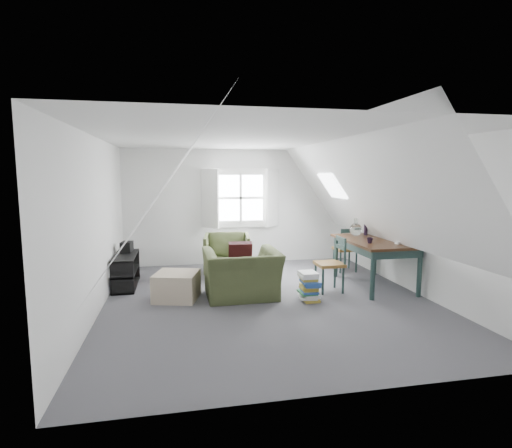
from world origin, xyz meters
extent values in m
plane|color=#4C4B51|center=(0.00, 0.00, 0.00)|extent=(5.50, 5.50, 0.00)
plane|color=white|center=(0.00, 0.00, 2.50)|extent=(5.50, 5.50, 0.00)
plane|color=silver|center=(0.00, 2.75, 1.25)|extent=(5.00, 0.00, 5.00)
plane|color=silver|center=(0.00, -2.75, 1.25)|extent=(5.00, 0.00, 5.00)
plane|color=silver|center=(-2.50, 0.00, 1.25)|extent=(0.00, 5.50, 5.50)
plane|color=silver|center=(2.50, 0.00, 1.25)|extent=(0.00, 5.50, 5.50)
plane|color=white|center=(-1.55, 0.00, 1.78)|extent=(3.19, 5.50, 4.48)
plane|color=white|center=(1.55, 0.00, 1.78)|extent=(3.19, 5.50, 4.48)
cube|color=white|center=(0.00, 2.73, 1.45)|extent=(1.30, 0.04, 1.30)
cube|color=white|center=(-0.68, 2.57, 1.45)|extent=(0.35, 0.35, 1.25)
cube|color=white|center=(0.68, 2.57, 1.45)|extent=(0.35, 0.35, 1.25)
cube|color=white|center=(0.00, 2.72, 1.45)|extent=(1.00, 0.02, 1.00)
cube|color=white|center=(0.00, 2.70, 1.45)|extent=(1.08, 0.04, 0.05)
cube|color=white|center=(0.00, 2.70, 1.45)|extent=(0.05, 0.04, 1.08)
cube|color=white|center=(1.55, 1.30, 1.75)|extent=(0.35, 0.75, 0.47)
imported|color=#3F4828|center=(-0.38, 0.24, 0.00)|extent=(1.19, 1.05, 0.76)
imported|color=#3F4828|center=(-0.44, 1.71, 0.00)|extent=(0.98, 1.00, 0.82)
cube|color=#3B1014|center=(-0.38, 0.39, 0.69)|extent=(0.39, 0.25, 0.39)
cube|color=tan|center=(-1.41, 0.34, 0.21)|extent=(0.79, 0.79, 0.43)
cube|color=black|center=(2.01, 0.44, 0.80)|extent=(0.99, 1.65, 0.04)
cube|color=#213734|center=(2.01, 0.44, 0.71)|extent=(0.88, 1.54, 0.13)
cylinder|color=#213734|center=(1.61, -0.30, 0.39)|extent=(0.08, 0.08, 0.78)
cylinder|color=#213734|center=(2.42, -0.30, 0.39)|extent=(0.08, 0.08, 0.78)
cylinder|color=#213734|center=(1.61, 1.17, 0.39)|extent=(0.08, 0.08, 0.78)
cylinder|color=#213734|center=(2.42, 1.17, 0.39)|extent=(0.08, 0.08, 0.78)
sphere|color=silver|center=(1.86, 0.89, 0.95)|extent=(0.23, 0.23, 0.23)
cylinder|color=silver|center=(1.86, 0.89, 1.10)|extent=(0.07, 0.07, 0.13)
cylinder|color=black|center=(2.11, 0.99, 0.93)|extent=(0.07, 0.07, 0.22)
cylinder|color=#3F2D1E|center=(2.11, 0.99, 1.18)|extent=(0.03, 0.05, 0.40)
cylinder|color=#3F2D1E|center=(2.13, 1.00, 1.18)|extent=(0.04, 0.05, 0.40)
cylinder|color=#3F2D1E|center=(2.11, 0.98, 1.18)|extent=(0.05, 0.07, 0.39)
imported|color=black|center=(1.76, 0.14, 0.82)|extent=(0.13, 0.13, 0.09)
cube|color=white|center=(2.21, -0.01, 0.84)|extent=(0.14, 0.11, 0.04)
cube|color=brown|center=(1.97, 1.57, 0.45)|extent=(0.42, 0.42, 0.05)
cylinder|color=#213734|center=(2.14, 1.74, 0.22)|extent=(0.04, 0.04, 0.43)
cylinder|color=#213734|center=(2.14, 1.40, 0.22)|extent=(0.04, 0.04, 0.43)
cylinder|color=#213734|center=(1.80, 1.74, 0.22)|extent=(0.04, 0.04, 0.43)
cylinder|color=#213734|center=(1.80, 1.40, 0.22)|extent=(0.04, 0.04, 0.43)
cylinder|color=#213734|center=(2.14, 1.38, 0.67)|extent=(0.04, 0.04, 0.45)
cylinder|color=#213734|center=(1.80, 1.38, 0.67)|extent=(0.04, 0.04, 0.45)
cube|color=#213734|center=(1.97, 1.38, 0.85)|extent=(0.34, 0.03, 0.08)
cube|color=#213734|center=(1.97, 1.38, 0.72)|extent=(0.34, 0.03, 0.06)
cube|color=brown|center=(1.12, 0.28, 0.47)|extent=(0.44, 0.44, 0.05)
cylinder|color=#213734|center=(0.94, 0.45, 0.22)|extent=(0.04, 0.04, 0.45)
cylinder|color=#213734|center=(1.29, 0.45, 0.22)|extent=(0.04, 0.04, 0.45)
cylinder|color=#213734|center=(0.94, 0.10, 0.22)|extent=(0.04, 0.04, 0.45)
cylinder|color=#213734|center=(1.29, 0.10, 0.22)|extent=(0.04, 0.04, 0.45)
cylinder|color=#213734|center=(1.31, 0.45, 0.70)|extent=(0.04, 0.04, 0.47)
cylinder|color=#213734|center=(1.31, 0.10, 0.70)|extent=(0.04, 0.04, 0.47)
cube|color=#213734|center=(1.31, 0.28, 0.88)|extent=(0.03, 0.35, 0.08)
cube|color=#213734|center=(1.31, 0.28, 0.75)|extent=(0.03, 0.35, 0.06)
cube|color=black|center=(-2.28, 1.27, 0.01)|extent=(0.37, 1.10, 0.03)
cube|color=black|center=(-2.28, 1.27, 0.28)|extent=(0.37, 1.10, 0.03)
cube|color=black|center=(-2.28, 1.27, 0.55)|extent=(0.37, 1.10, 0.03)
cube|color=black|center=(-2.28, 0.73, 0.28)|extent=(0.37, 0.03, 0.55)
cube|color=black|center=(-2.28, 1.81, 0.28)|extent=(0.37, 0.03, 0.55)
cube|color=#264C99|center=(-2.28, 0.95, 0.11)|extent=(0.17, 0.18, 0.20)
cube|color=red|center=(-2.28, 1.36, 0.11)|extent=(0.17, 0.22, 0.20)
cube|color=white|center=(-2.28, 1.09, 0.39)|extent=(0.17, 0.20, 0.18)
cube|color=black|center=(-2.28, 1.52, 0.65)|extent=(0.22, 0.28, 0.20)
cube|color=#B29933|center=(0.64, -0.14, 0.02)|extent=(0.24, 0.32, 0.04)
cube|color=white|center=(0.61, -0.12, 0.06)|extent=(0.31, 0.35, 0.04)
cube|color=white|center=(0.65, -0.15, 0.10)|extent=(0.26, 0.34, 0.04)
cube|color=#337F4C|center=(0.59, -0.14, 0.13)|extent=(0.26, 0.32, 0.03)
cube|color=#264C99|center=(0.62, -0.16, 0.16)|extent=(0.28, 0.36, 0.03)
cube|color=#B29933|center=(0.62, -0.14, 0.19)|extent=(0.24, 0.32, 0.03)
cube|color=#B29933|center=(0.62, -0.12, 0.23)|extent=(0.28, 0.35, 0.04)
cube|color=#264C99|center=(0.65, -0.16, 0.27)|extent=(0.28, 0.36, 0.04)
cube|color=#264C99|center=(0.63, -0.16, 0.31)|extent=(0.28, 0.35, 0.04)
cube|color=#B29933|center=(0.62, -0.10, 0.35)|extent=(0.26, 0.33, 0.04)
cube|color=white|center=(0.61, -0.12, 0.39)|extent=(0.26, 0.30, 0.05)
cube|color=white|center=(0.61, -0.11, 0.43)|extent=(0.26, 0.31, 0.04)
camera|label=1|loc=(-1.38, -5.91, 1.97)|focal=28.00mm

